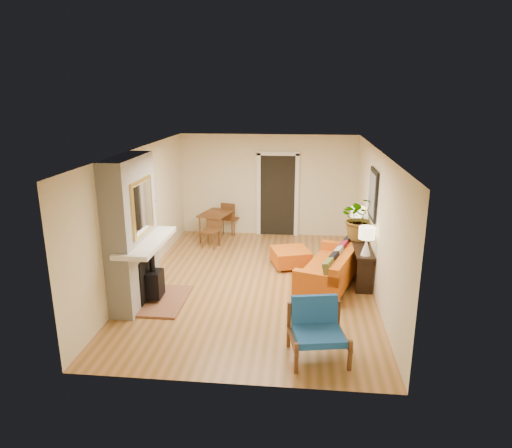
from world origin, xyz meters
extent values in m
plane|color=#B47645|center=(0.00, 0.00, 0.00)|extent=(6.50, 6.50, 0.00)
plane|color=white|center=(0.00, 0.00, 2.60)|extent=(6.50, 6.50, 0.00)
plane|color=beige|center=(0.00, 3.25, 1.30)|extent=(4.50, 0.00, 4.50)
plane|color=beige|center=(0.00, -3.25, 1.30)|extent=(4.50, 0.00, 4.50)
plane|color=beige|center=(-2.25, 0.00, 1.30)|extent=(0.00, 6.50, 6.50)
plane|color=beige|center=(2.25, 0.00, 1.30)|extent=(0.00, 6.50, 6.50)
cube|color=black|center=(0.25, 3.22, 1.05)|extent=(0.88, 0.06, 2.10)
cube|color=white|center=(-0.24, 3.21, 1.05)|extent=(0.10, 0.08, 2.18)
cube|color=white|center=(0.74, 3.21, 1.05)|extent=(0.10, 0.08, 2.18)
cube|color=white|center=(0.25, 3.21, 2.13)|extent=(1.08, 0.08, 0.10)
cube|color=black|center=(2.22, 0.40, 1.75)|extent=(0.04, 0.85, 0.95)
cube|color=slate|center=(2.19, 0.40, 1.75)|extent=(0.01, 0.70, 0.80)
cube|color=black|center=(-2.21, 0.35, 1.42)|extent=(0.06, 0.95, 0.02)
cube|color=black|center=(-2.21, 0.35, 1.72)|extent=(0.06, 0.95, 0.02)
cube|color=white|center=(-2.04, -1.00, 1.86)|extent=(0.42, 1.50, 1.48)
cube|color=white|center=(-2.04, -1.00, 0.56)|extent=(0.42, 1.50, 1.12)
cube|color=white|center=(-1.79, -1.00, 1.12)|extent=(0.60, 1.68, 0.08)
cube|color=black|center=(-1.83, -1.00, 0.45)|extent=(0.03, 0.72, 0.78)
cube|color=brown|center=(-1.53, -1.00, 0.02)|extent=(0.75, 1.30, 0.04)
cube|color=black|center=(-1.71, -1.00, 0.34)|extent=(0.30, 0.36, 0.48)
cylinder|color=black|center=(-1.71, -1.00, 0.78)|extent=(0.10, 0.10, 0.40)
cube|color=gold|center=(-1.82, -1.00, 1.75)|extent=(0.04, 0.95, 0.95)
cube|color=silver|center=(-1.80, -1.00, 1.75)|extent=(0.01, 0.82, 0.82)
cylinder|color=silver|center=(0.86, -0.61, 0.05)|extent=(0.05, 0.05, 0.09)
cylinder|color=silver|center=(1.48, -0.82, 0.05)|extent=(0.05, 0.05, 0.09)
cylinder|color=silver|center=(1.42, 1.04, 0.05)|extent=(0.05, 0.05, 0.09)
cylinder|color=silver|center=(2.04, 0.83, 0.05)|extent=(0.05, 0.05, 0.09)
cube|color=orange|center=(1.45, 0.11, 0.23)|extent=(1.43, 2.13, 0.28)
cube|color=orange|center=(1.76, 0.01, 0.54)|extent=(0.81, 1.92, 0.33)
cube|color=orange|center=(1.16, -0.74, 0.47)|extent=(0.85, 0.43, 0.19)
cube|color=orange|center=(1.74, 0.97, 0.47)|extent=(0.85, 0.43, 0.19)
cube|color=brown|center=(1.40, -0.66, 0.58)|extent=(0.30, 0.41, 0.39)
cube|color=black|center=(1.51, -0.30, 0.58)|extent=(0.30, 0.41, 0.39)
cube|color=#9E9D99|center=(1.63, 0.05, 0.58)|extent=(0.30, 0.41, 0.39)
cube|color=maroon|center=(1.74, 0.36, 0.58)|extent=(0.30, 0.41, 0.39)
cube|color=black|center=(1.86, 0.72, 0.58)|extent=(0.30, 0.41, 0.39)
cylinder|color=silver|center=(0.47, 0.59, 0.03)|extent=(0.04, 0.04, 0.06)
cylinder|color=silver|center=(1.05, 0.77, 0.03)|extent=(0.04, 0.04, 0.06)
cylinder|color=silver|center=(0.29, 1.17, 0.03)|extent=(0.04, 0.04, 0.06)
cylinder|color=silver|center=(0.87, 1.35, 0.03)|extent=(0.04, 0.04, 0.06)
cube|color=orange|center=(0.67, 0.97, 0.22)|extent=(0.94, 0.94, 0.32)
cube|color=brown|center=(0.80, -2.59, 0.30)|extent=(0.19, 0.75, 0.05)
cube|color=brown|center=(0.86, -2.92, 0.22)|extent=(0.06, 0.06, 0.44)
cube|color=brown|center=(0.73, -2.26, 0.35)|extent=(0.06, 0.06, 0.71)
cube|color=brown|center=(1.51, -2.46, 0.30)|extent=(0.19, 0.75, 0.05)
cube|color=brown|center=(1.57, -2.78, 0.22)|extent=(0.06, 0.06, 0.44)
cube|color=brown|center=(1.45, -2.13, 0.35)|extent=(0.06, 0.06, 0.71)
cube|color=#1A379C|center=(1.15, -2.52, 0.36)|extent=(0.77, 0.74, 0.10)
cube|color=#1A379C|center=(1.10, -2.23, 0.61)|extent=(0.69, 0.29, 0.42)
cube|color=brown|center=(-1.26, 2.64, 0.68)|extent=(0.86, 1.06, 0.04)
cylinder|color=brown|center=(-1.61, 2.32, 0.33)|extent=(0.05, 0.05, 0.67)
cylinder|color=brown|center=(-1.11, 2.19, 0.33)|extent=(0.05, 0.05, 0.67)
cylinder|color=brown|center=(-1.41, 3.09, 0.33)|extent=(0.05, 0.05, 0.67)
cylinder|color=brown|center=(-0.91, 2.95, 0.33)|extent=(0.05, 0.05, 0.67)
cube|color=brown|center=(-1.28, 2.02, 0.42)|extent=(0.47, 0.47, 0.04)
cube|color=brown|center=(-1.23, 2.20, 0.65)|extent=(0.38, 0.14, 0.43)
cylinder|color=brown|center=(-1.47, 1.91, 0.20)|extent=(0.04, 0.04, 0.41)
cylinder|color=brown|center=(-1.17, 1.83, 0.20)|extent=(0.04, 0.04, 0.41)
cylinder|color=brown|center=(-1.39, 2.21, 0.20)|extent=(0.04, 0.04, 0.41)
cylinder|color=brown|center=(-1.09, 2.13, 0.20)|extent=(0.04, 0.04, 0.41)
cube|color=brown|center=(-0.97, 3.18, 0.42)|extent=(0.47, 0.47, 0.04)
cube|color=brown|center=(-1.02, 3.00, 0.65)|extent=(0.38, 0.14, 0.43)
cylinder|color=brown|center=(-1.16, 3.07, 0.20)|extent=(0.04, 0.04, 0.41)
cylinder|color=brown|center=(-0.86, 2.99, 0.20)|extent=(0.04, 0.04, 0.41)
cylinder|color=brown|center=(-1.08, 3.37, 0.20)|extent=(0.04, 0.04, 0.41)
cylinder|color=brown|center=(-0.78, 3.29, 0.20)|extent=(0.04, 0.04, 0.41)
cube|color=black|center=(2.07, 0.55, 0.70)|extent=(0.34, 1.85, 0.05)
cube|color=black|center=(2.07, -0.30, 0.34)|extent=(0.30, 0.04, 0.68)
cube|color=black|center=(2.07, 1.40, 0.34)|extent=(0.30, 0.04, 0.68)
cone|color=white|center=(2.07, -0.18, 0.88)|extent=(0.18, 0.18, 0.30)
cylinder|color=white|center=(2.07, -0.18, 1.05)|extent=(0.03, 0.03, 0.06)
cylinder|color=#FFEABF|center=(2.07, -0.18, 1.16)|extent=(0.30, 0.30, 0.22)
cone|color=white|center=(2.07, 1.31, 0.88)|extent=(0.18, 0.18, 0.30)
cylinder|color=white|center=(2.07, 1.31, 1.05)|extent=(0.03, 0.03, 0.06)
cylinder|color=#FFEABF|center=(2.07, 1.31, 1.16)|extent=(0.30, 0.30, 0.22)
imported|color=#1E5919|center=(2.06, 0.76, 1.18)|extent=(0.95, 0.86, 0.91)
camera|label=1|loc=(0.87, -8.26, 3.63)|focal=32.00mm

